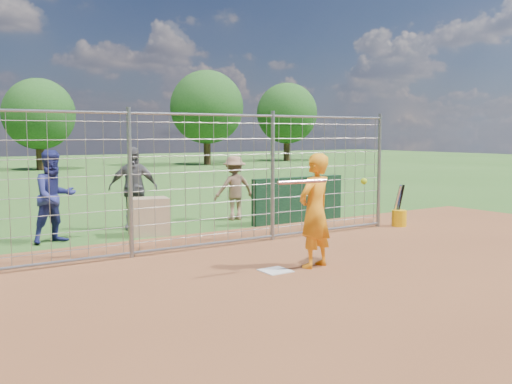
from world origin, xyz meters
TOP-DOWN VIEW (x-y plane):
  - ground at (0.00, 0.00)m, footprint 100.00×100.00m
  - infield_dirt at (0.00, -3.00)m, footprint 18.00×18.00m
  - home_plate at (0.00, -0.20)m, footprint 0.43×0.43m
  - dugout_wall at (3.40, 3.60)m, footprint 2.60×0.20m
  - batter at (0.69, -0.32)m, footprint 0.76×0.59m
  - bystander_a at (-2.23, 4.17)m, footprint 1.03×0.89m
  - bystander_b at (-0.34, 4.82)m, footprint 1.17×0.87m
  - bystander_c at (2.28, 4.75)m, footprint 1.10×0.72m
  - equipment_bin at (-0.37, 3.90)m, footprint 0.90×0.71m
  - equipment_in_play at (0.48, -0.63)m, footprint 1.76×0.12m
  - bucket_with_bats at (4.93, 1.76)m, footprint 0.34×0.37m
  - backstop_fence at (0.00, 2.00)m, footprint 9.08×0.08m
  - tree_line at (3.13, 28.13)m, footprint 44.66×6.72m

SIDE VIEW (x-z plane):
  - ground at x=0.00m, z-range 0.00..0.00m
  - infield_dirt at x=0.00m, z-range 0.01..0.01m
  - home_plate at x=0.00m, z-range 0.00..0.02m
  - bucket_with_bats at x=4.93m, z-range -0.24..0.73m
  - equipment_bin at x=-0.37m, z-range 0.00..0.80m
  - dugout_wall at x=3.40m, z-range 0.00..1.10m
  - bystander_c at x=2.28m, z-range 0.00..1.60m
  - bystander_a at x=-2.23m, z-range 0.00..1.83m
  - batter at x=0.69m, z-range 0.00..1.84m
  - bystander_b at x=-0.34m, z-range 0.00..1.85m
  - backstop_fence at x=0.00m, z-range -0.04..2.56m
  - equipment_in_play at x=0.48m, z-range 1.36..1.49m
  - tree_line at x=3.13m, z-range 0.47..6.95m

